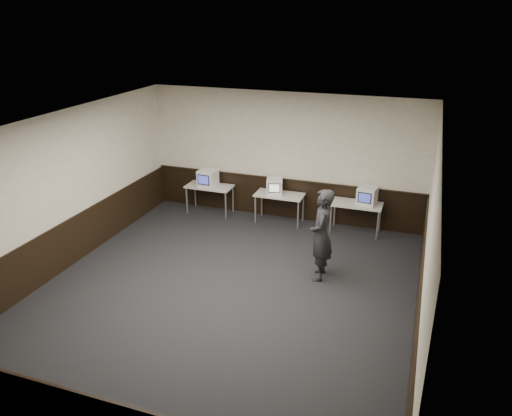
{
  "coord_description": "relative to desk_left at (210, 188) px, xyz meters",
  "views": [
    {
      "loc": [
        3.28,
        -7.52,
        5.05
      ],
      "look_at": [
        0.08,
        1.6,
        1.15
      ],
      "focal_mm": 35.0,
      "sensor_mm": 36.0,
      "label": 1
    }
  ],
  "objects": [
    {
      "name": "desk_right",
      "position": [
        3.8,
        0.0,
        0.0
      ],
      "size": [
        1.2,
        0.6,
        0.75
      ],
      "color": "beige",
      "rests_on": "ground"
    },
    {
      "name": "wainscot_right",
      "position": [
        5.38,
        -3.6,
        -0.18
      ],
      "size": [
        0.04,
        7.98,
        1.0
      ],
      "primitive_type": "cube",
      "color": "black",
      "rests_on": "right_wall"
    },
    {
      "name": "desk_center",
      "position": [
        1.9,
        0.0,
        0.0
      ],
      "size": [
        1.2,
        0.6,
        0.75
      ],
      "color": "beige",
      "rests_on": "ground"
    },
    {
      "name": "emac_left",
      "position": [
        -0.02,
        -0.04,
        0.29
      ],
      "size": [
        0.47,
        0.5,
        0.44
      ],
      "rotation": [
        0.0,
        0.0,
        -0.06
      ],
      "color": "white",
      "rests_on": "desk_left"
    },
    {
      "name": "emac_right",
      "position": [
        4.03,
        0.03,
        0.28
      ],
      "size": [
        0.48,
        0.5,
        0.42
      ],
      "rotation": [
        0.0,
        0.0,
        -0.14
      ],
      "color": "white",
      "rests_on": "desk_right"
    },
    {
      "name": "wainscot_rail",
      "position": [
        1.9,
        0.36,
        0.34
      ],
      "size": [
        6.98,
        0.06,
        0.04
      ],
      "primitive_type": "cube",
      "color": "black",
      "rests_on": "wainscot_back"
    },
    {
      "name": "emac_center",
      "position": [
        1.77,
        0.0,
        0.26
      ],
      "size": [
        0.48,
        0.49,
        0.39
      ],
      "rotation": [
        0.0,
        0.0,
        0.26
      ],
      "color": "white",
      "rests_on": "desk_center"
    },
    {
      "name": "back_wall",
      "position": [
        1.9,
        0.4,
        0.92
      ],
      "size": [
        7.0,
        0.0,
        7.0
      ],
      "primitive_type": "plane",
      "rotation": [
        1.57,
        0.0,
        0.0
      ],
      "color": "beige",
      "rests_on": "ground"
    },
    {
      "name": "person",
      "position": [
        3.47,
        -2.39,
        0.26
      ],
      "size": [
        0.52,
        0.73,
        1.87
      ],
      "primitive_type": "imported",
      "rotation": [
        0.0,
        0.0,
        -1.45
      ],
      "color": "black",
      "rests_on": "ground"
    },
    {
      "name": "ceiling",
      "position": [
        1.9,
        -3.6,
        2.52
      ],
      "size": [
        8.0,
        8.0,
        0.0
      ],
      "primitive_type": "plane",
      "rotation": [
        3.14,
        0.0,
        0.0
      ],
      "color": "white",
      "rests_on": "back_wall"
    },
    {
      "name": "desk_left",
      "position": [
        0.0,
        0.0,
        0.0
      ],
      "size": [
        1.2,
        0.6,
        0.75
      ],
      "color": "beige",
      "rests_on": "ground"
    },
    {
      "name": "floor",
      "position": [
        1.9,
        -3.6,
        -0.68
      ],
      "size": [
        8.0,
        8.0,
        0.0
      ],
      "primitive_type": "plane",
      "color": "black",
      "rests_on": "ground"
    },
    {
      "name": "wainscot_back",
      "position": [
        1.9,
        0.38,
        -0.18
      ],
      "size": [
        6.98,
        0.04,
        1.0
      ],
      "primitive_type": "cube",
      "color": "black",
      "rests_on": "back_wall"
    },
    {
      "name": "wainscot_left",
      "position": [
        -1.58,
        -3.6,
        -0.18
      ],
      "size": [
        0.04,
        7.98,
        1.0
      ],
      "primitive_type": "cube",
      "color": "black",
      "rests_on": "left_wall"
    },
    {
      "name": "right_wall",
      "position": [
        5.4,
        -3.6,
        0.92
      ],
      "size": [
        0.0,
        8.0,
        8.0
      ],
      "primitive_type": "plane",
      "rotation": [
        1.57,
        0.0,
        -1.57
      ],
      "color": "beige",
      "rests_on": "ground"
    },
    {
      "name": "left_wall",
      "position": [
        -1.6,
        -3.6,
        0.92
      ],
      "size": [
        0.0,
        8.0,
        8.0
      ],
      "primitive_type": "plane",
      "rotation": [
        1.57,
        0.0,
        1.57
      ],
      "color": "beige",
      "rests_on": "ground"
    },
    {
      "name": "front_wall",
      "position": [
        1.9,
        -7.6,
        0.92
      ],
      "size": [
        7.0,
        0.0,
        7.0
      ],
      "primitive_type": "plane",
      "rotation": [
        -1.57,
        0.0,
        0.0
      ],
      "color": "beige",
      "rests_on": "ground"
    }
  ]
}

